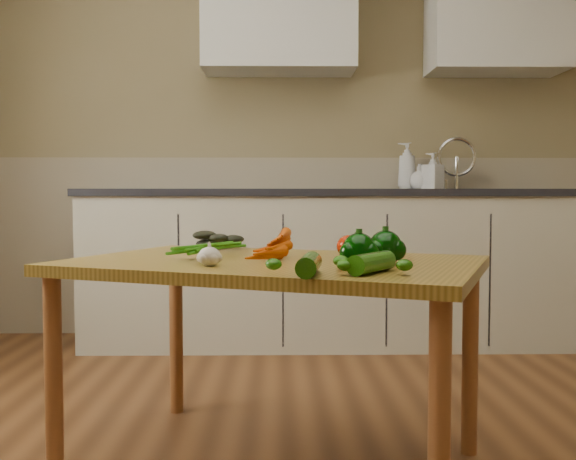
{
  "coord_description": "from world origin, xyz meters",
  "views": [
    {
      "loc": [
        -0.11,
        -1.54,
        0.86
      ],
      "look_at": [
        -0.07,
        0.7,
        0.74
      ],
      "focal_mm": 40.0,
      "sensor_mm": 36.0,
      "label": 1
    }
  ],
  "objects_px": {
    "soap_bottle_c": "(420,177)",
    "leafy_greens": "(215,238)",
    "tomato_b": "(360,247)",
    "soap_bottle_b": "(433,171)",
    "table": "(273,283)",
    "tomato_a": "(349,246)",
    "pepper_a": "(358,251)",
    "zucchini_a": "(372,263)",
    "garlic_bulb": "(209,257)",
    "tomato_c": "(394,249)",
    "zucchini_b": "(309,265)",
    "soap_bottle_a": "(407,166)",
    "pepper_b": "(385,248)",
    "carrot_bunch": "(255,249)",
    "pepper_c": "(359,251)"
  },
  "relations": [
    {
      "from": "soap_bottle_c",
      "to": "leafy_greens",
      "type": "bearing_deg",
      "value": 93.18
    },
    {
      "from": "leafy_greens",
      "to": "tomato_b",
      "type": "relative_size",
      "value": 2.28
    },
    {
      "from": "soap_bottle_b",
      "to": "leafy_greens",
      "type": "relative_size",
      "value": 1.23
    },
    {
      "from": "table",
      "to": "tomato_a",
      "type": "relative_size",
      "value": 18.07
    },
    {
      "from": "soap_bottle_c",
      "to": "tomato_a",
      "type": "bearing_deg",
      "value": 110.24
    },
    {
      "from": "pepper_a",
      "to": "zucchini_a",
      "type": "height_order",
      "value": "pepper_a"
    },
    {
      "from": "garlic_bulb",
      "to": "tomato_c",
      "type": "distance_m",
      "value": 0.59
    },
    {
      "from": "tomato_b",
      "to": "zucchini_a",
      "type": "height_order",
      "value": "tomato_b"
    },
    {
      "from": "zucchini_a",
      "to": "zucchini_b",
      "type": "xyz_separation_m",
      "value": [
        -0.16,
        -0.04,
        -0.0
      ]
    },
    {
      "from": "pepper_a",
      "to": "table",
      "type": "bearing_deg",
      "value": 148.88
    },
    {
      "from": "soap_bottle_c",
      "to": "soap_bottle_b",
      "type": "bearing_deg",
      "value": -178.05
    },
    {
      "from": "soap_bottle_b",
      "to": "tomato_c",
      "type": "relative_size",
      "value": 2.96
    },
    {
      "from": "leafy_greens",
      "to": "soap_bottle_a",
      "type": "bearing_deg",
      "value": 56.49
    },
    {
      "from": "table",
      "to": "pepper_b",
      "type": "bearing_deg",
      "value": -2.0
    },
    {
      "from": "carrot_bunch",
      "to": "leafy_greens",
      "type": "distance_m",
      "value": 0.35
    },
    {
      "from": "table",
      "to": "pepper_a",
      "type": "xyz_separation_m",
      "value": [
        0.25,
        -0.15,
        0.11
      ]
    },
    {
      "from": "soap_bottle_b",
      "to": "pepper_a",
      "type": "height_order",
      "value": "soap_bottle_b"
    },
    {
      "from": "leafy_greens",
      "to": "garlic_bulb",
      "type": "xyz_separation_m",
      "value": [
        0.04,
        -0.55,
        -0.02
      ]
    },
    {
      "from": "soap_bottle_b",
      "to": "pepper_b",
      "type": "bearing_deg",
      "value": 32.24
    },
    {
      "from": "garlic_bulb",
      "to": "tomato_b",
      "type": "height_order",
      "value": "tomato_b"
    },
    {
      "from": "table",
      "to": "carrot_bunch",
      "type": "bearing_deg",
      "value": 160.89
    },
    {
      "from": "table",
      "to": "leafy_greens",
      "type": "distance_m",
      "value": 0.44
    },
    {
      "from": "pepper_c",
      "to": "tomato_c",
      "type": "bearing_deg",
      "value": 58.37
    },
    {
      "from": "soap_bottle_a",
      "to": "leafy_greens",
      "type": "xyz_separation_m",
      "value": [
        -1.02,
        -1.54,
        -0.34
      ]
    },
    {
      "from": "soap_bottle_a",
      "to": "tomato_a",
      "type": "bearing_deg",
      "value": 5.75
    },
    {
      "from": "pepper_a",
      "to": "soap_bottle_a",
      "type": "bearing_deg",
      "value": 74.91
    },
    {
      "from": "soap_bottle_a",
      "to": "zucchini_a",
      "type": "distance_m",
      "value": 2.35
    },
    {
      "from": "zucchini_a",
      "to": "leafy_greens",
      "type": "bearing_deg",
      "value": 123.32
    },
    {
      "from": "garlic_bulb",
      "to": "zucchini_a",
      "type": "relative_size",
      "value": 0.36
    },
    {
      "from": "pepper_c",
      "to": "soap_bottle_a",
      "type": "bearing_deg",
      "value": 75.28
    },
    {
      "from": "carrot_bunch",
      "to": "garlic_bulb",
      "type": "bearing_deg",
      "value": -94.87
    },
    {
      "from": "table",
      "to": "tomato_c",
      "type": "height_order",
      "value": "tomato_c"
    },
    {
      "from": "table",
      "to": "tomato_c",
      "type": "relative_size",
      "value": 19.75
    },
    {
      "from": "tomato_b",
      "to": "leafy_greens",
      "type": "bearing_deg",
      "value": 148.19
    },
    {
      "from": "garlic_bulb",
      "to": "zucchini_b",
      "type": "relative_size",
      "value": 0.36
    },
    {
      "from": "zucchini_a",
      "to": "zucchini_b",
      "type": "distance_m",
      "value": 0.17
    },
    {
      "from": "pepper_b",
      "to": "tomato_a",
      "type": "xyz_separation_m",
      "value": [
        -0.08,
        0.22,
        -0.01
      ]
    },
    {
      "from": "soap_bottle_b",
      "to": "garlic_bulb",
      "type": "height_order",
      "value": "soap_bottle_b"
    },
    {
      "from": "soap_bottle_a",
      "to": "pepper_b",
      "type": "distance_m",
      "value": 2.14
    },
    {
      "from": "soap_bottle_a",
      "to": "pepper_a",
      "type": "xyz_separation_m",
      "value": [
        -0.55,
        -2.06,
        -0.34
      ]
    },
    {
      "from": "zucchini_b",
      "to": "tomato_a",
      "type": "bearing_deg",
      "value": 71.75
    },
    {
      "from": "pepper_b",
      "to": "carrot_bunch",
      "type": "bearing_deg",
      "value": 152.45
    },
    {
      "from": "soap_bottle_c",
      "to": "tomato_b",
      "type": "distance_m",
      "value": 1.9
    },
    {
      "from": "tomato_a",
      "to": "zucchini_b",
      "type": "distance_m",
      "value": 0.48
    },
    {
      "from": "tomato_a",
      "to": "tomato_c",
      "type": "bearing_deg",
      "value": -26.94
    },
    {
      "from": "soap_bottle_c",
      "to": "tomato_a",
      "type": "distance_m",
      "value": 1.9
    },
    {
      "from": "soap_bottle_a",
      "to": "tomato_c",
      "type": "distance_m",
      "value": 1.99
    },
    {
      "from": "pepper_a",
      "to": "pepper_c",
      "type": "distance_m",
      "value": 0.08
    },
    {
      "from": "tomato_a",
      "to": "zucchini_b",
      "type": "height_order",
      "value": "tomato_a"
    },
    {
      "from": "table",
      "to": "carrot_bunch",
      "type": "height_order",
      "value": "carrot_bunch"
    }
  ]
}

